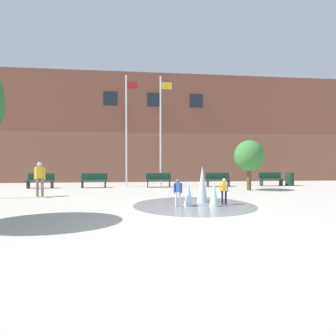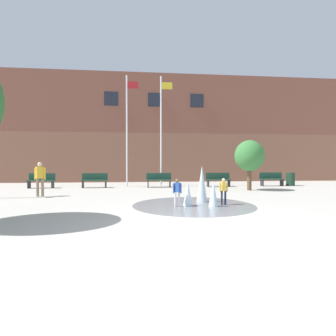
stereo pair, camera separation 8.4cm
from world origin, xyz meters
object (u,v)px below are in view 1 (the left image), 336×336
at_px(flagpole_left, 127,127).
at_px(street_tree_near_building, 249,156).
at_px(park_bench_far_left, 41,180).
at_px(park_bench_near_trashcan, 218,179).
at_px(child_with_pink_shirt, 224,189).
at_px(adult_watching, 40,176).
at_px(flagpole_right, 161,128).
at_px(child_running, 178,190).
at_px(park_bench_center, 94,180).
at_px(park_bench_under_right_flagpole, 159,180).
at_px(park_bench_far_right, 271,179).
at_px(trash_can, 290,179).

height_order(flagpole_left, street_tree_near_building, flagpole_left).
bearing_deg(park_bench_far_left, park_bench_near_trashcan, -1.02).
bearing_deg(park_bench_near_trashcan, flagpole_left, 174.00).
height_order(child_with_pink_shirt, adult_watching, adult_watching).
distance_m(adult_watching, flagpole_right, 8.16).
relative_size(adult_watching, child_running, 1.61).
xyz_separation_m(park_bench_center, park_bench_under_right_flagpole, (4.05, -0.12, 0.00)).
bearing_deg(park_bench_center, park_bench_under_right_flagpole, -1.74).
bearing_deg(child_running, park_bench_far_left, -2.96).
height_order(adult_watching, flagpole_right, flagpole_right).
distance_m(park_bench_center, child_running, 8.72).
height_order(park_bench_far_left, park_bench_under_right_flagpole, same).
relative_size(child_running, flagpole_right, 0.14).
relative_size(park_bench_near_trashcan, park_bench_far_right, 1.00).
distance_m(child_running, flagpole_left, 9.05).
xyz_separation_m(park_bench_near_trashcan, street_tree_near_building, (1.10, -2.37, 1.47)).
bearing_deg(park_bench_under_right_flagpole, child_with_pink_shirt, -75.21).
bearing_deg(park_bench_far_left, flagpole_right, 3.22).
bearing_deg(park_bench_far_right, park_bench_near_trashcan, -176.53).
bearing_deg(park_bench_near_trashcan, street_tree_near_building, -64.97).
bearing_deg(flagpole_left, child_running, -74.99).
distance_m(flagpole_left, street_tree_near_building, 7.87).
distance_m(park_bench_far_left, flagpole_right, 8.25).
xyz_separation_m(adult_watching, trash_can, (14.79, 4.29, -0.48)).
bearing_deg(street_tree_near_building, park_bench_under_right_flagpole, 154.62).
relative_size(park_bench_near_trashcan, flagpole_left, 0.22).
relative_size(park_bench_center, flagpole_right, 0.22).
height_order(park_bench_far_left, park_bench_near_trashcan, same).
bearing_deg(park_bench_near_trashcan, park_bench_center, 179.09).
relative_size(park_bench_far_left, park_bench_far_right, 1.00).
height_order(flagpole_left, flagpole_right, flagpole_right).
xyz_separation_m(park_bench_center, street_tree_near_building, (9.05, -2.49, 1.47)).
height_order(park_bench_near_trashcan, trash_can, park_bench_near_trashcan).
xyz_separation_m(park_bench_center, flagpole_right, (4.26, 0.50, 3.40)).
bearing_deg(park_bench_under_right_flagpole, park_bench_near_trashcan, -0.04).
bearing_deg(flagpole_right, park_bench_center, -173.36).
height_order(park_bench_center, flagpole_right, flagpole_right).
distance_m(park_bench_center, trash_can, 13.06).
bearing_deg(flagpole_right, street_tree_near_building, -31.98).
height_order(park_bench_far_left, park_bench_far_right, same).
relative_size(child_with_pink_shirt, flagpole_left, 0.14).
bearing_deg(park_bench_under_right_flagpole, park_bench_far_left, 178.45).
relative_size(park_bench_center, park_bench_under_right_flagpole, 1.00).
relative_size(park_bench_far_left, park_bench_center, 1.00).
relative_size(park_bench_near_trashcan, street_tree_near_building, 0.56).
xyz_separation_m(child_with_pink_shirt, trash_can, (7.09, 7.48, -0.13)).
height_order(park_bench_near_trashcan, flagpole_left, flagpole_left).
xyz_separation_m(flagpole_left, street_tree_near_building, (7.02, -2.99, -1.92)).
bearing_deg(street_tree_near_building, park_bench_far_right, 44.27).
bearing_deg(park_bench_near_trashcan, child_with_pink_shirt, -105.18).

